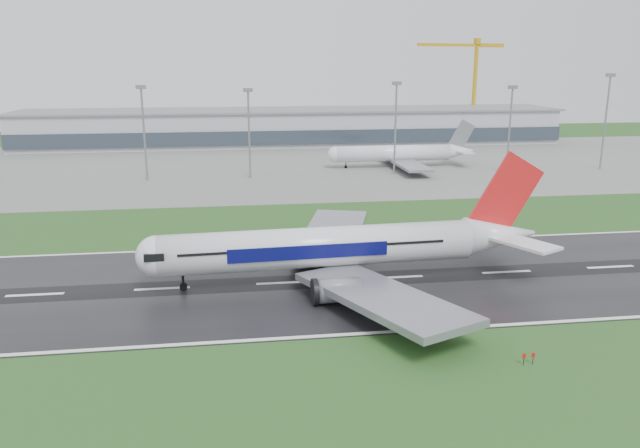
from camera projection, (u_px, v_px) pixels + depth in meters
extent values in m
plane|color=#1F471A|center=(397.00, 278.00, 107.57)|extent=(520.00, 520.00, 0.00)
cube|color=black|center=(397.00, 277.00, 107.56)|extent=(400.00, 45.00, 0.10)
cube|color=slate|center=(309.00, 164.00, 227.30)|extent=(400.00, 130.00, 0.08)
cube|color=#979BA2|center=(293.00, 127.00, 282.89)|extent=(240.00, 36.00, 15.00)
cylinder|color=gray|center=(144.00, 136.00, 192.36)|extent=(0.64, 0.64, 28.43)
cylinder|color=gray|center=(249.00, 136.00, 196.89)|extent=(0.64, 0.64, 27.34)
cylinder|color=gray|center=(395.00, 131.00, 203.12)|extent=(0.64, 0.64, 29.18)
cylinder|color=gray|center=(509.00, 131.00, 208.66)|extent=(0.64, 0.64, 27.74)
cylinder|color=gray|center=(605.00, 124.00, 212.86)|extent=(0.64, 0.64, 31.55)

